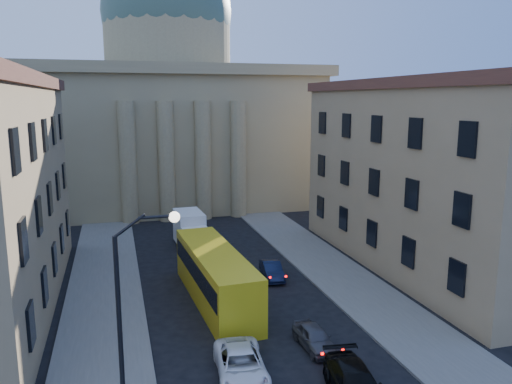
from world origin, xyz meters
TOP-DOWN VIEW (x-y plane):
  - sidewalk_left at (-8.50, 18.00)m, footprint 5.00×60.00m
  - sidewalk_right at (8.50, 18.00)m, footprint 5.00×60.00m
  - church at (0.00, 55.47)m, footprint 68.02×28.76m
  - building_right at (17.00, 22.00)m, footprint 11.60×26.60m
  - street_lamp at (-6.97, 8.00)m, footprint 2.62×0.44m
  - car_left_mid at (-2.05, 9.92)m, footprint 2.79×5.18m
  - car_right_far at (2.47, 11.71)m, footprint 1.58×3.64m
  - car_right_distant at (3.50, 22.49)m, footprint 1.70×3.89m
  - city_bus at (-1.39, 19.40)m, footprint 3.54×12.42m
  - box_truck at (-1.11, 31.79)m, footprint 2.55×5.86m

SIDE VIEW (x-z plane):
  - sidewalk_left at x=-8.50m, z-range 0.00..0.15m
  - sidewalk_right at x=8.50m, z-range 0.00..0.15m
  - car_right_far at x=2.47m, z-range 0.00..1.22m
  - car_right_distant at x=3.50m, z-range 0.00..1.24m
  - car_left_mid at x=-2.05m, z-range 0.00..1.38m
  - box_truck at x=-1.11m, z-range -0.08..3.08m
  - city_bus at x=-1.39m, z-range 0.13..3.59m
  - street_lamp at x=-6.97m, z-range 0.87..9.70m
  - building_right at x=17.00m, z-range 0.07..14.77m
  - church at x=0.00m, z-range -6.42..30.18m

